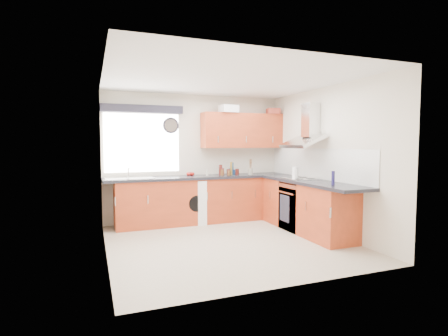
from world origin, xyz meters
name	(u,v)px	position (x,y,z in m)	size (l,w,h in m)	color
ground_plane	(228,242)	(0.00, 0.00, 0.00)	(3.60, 3.60, 0.00)	beige
ceiling	(229,79)	(0.00, 0.00, 2.50)	(3.60, 3.60, 0.02)	white
wall_back	(196,158)	(0.00, 1.80, 1.25)	(3.60, 0.02, 2.50)	silver
wall_front	(291,171)	(0.00, -1.80, 1.25)	(3.60, 0.02, 2.50)	silver
wall_left	(104,165)	(-1.80, 0.00, 1.25)	(0.02, 3.60, 2.50)	silver
wall_right	(326,160)	(1.80, 0.00, 1.25)	(0.02, 3.60, 2.50)	silver
window	(142,143)	(-1.05, 1.79, 1.55)	(1.40, 0.02, 1.10)	white
window_blind	(143,109)	(-1.05, 1.70, 2.18)	(1.50, 0.18, 0.14)	black
splashback	(315,163)	(1.79, 0.30, 1.18)	(0.01, 3.00, 0.54)	white
base_cab_back	(195,201)	(-0.10, 1.51, 0.43)	(3.00, 0.58, 0.86)	#9E3719
base_cab_corner	(269,196)	(1.50, 1.50, 0.43)	(0.60, 0.60, 0.86)	#9E3719
base_cab_right	(306,207)	(1.51, 0.15, 0.43)	(0.58, 2.10, 0.86)	#9E3719
worktop_back	(200,177)	(0.00, 1.50, 0.89)	(3.60, 0.62, 0.05)	black
worktop_right	(311,182)	(1.50, 0.00, 0.89)	(0.62, 2.42, 0.05)	black
sink	(129,176)	(-1.33, 1.50, 0.95)	(0.84, 0.46, 0.10)	silver
oven	(300,206)	(1.50, 0.30, 0.42)	(0.56, 0.58, 0.85)	black
hob_plate	(301,179)	(1.50, 0.30, 0.92)	(0.52, 0.52, 0.01)	silver
extractor_hood	(307,130)	(1.60, 0.30, 1.77)	(0.52, 0.78, 0.66)	silver
upper_cabinets	(242,131)	(0.95, 1.62, 1.80)	(1.70, 0.35, 0.70)	#9E3719
washing_machine	(192,201)	(-0.15, 1.52, 0.42)	(0.57, 0.55, 0.84)	white
wall_clock	(171,125)	(-0.50, 1.78, 1.89)	(0.31, 0.31, 0.04)	black
casserole	(229,109)	(0.60, 1.52, 2.22)	(0.35, 0.25, 0.14)	white
storage_box	(273,111)	(1.60, 1.52, 2.21)	(0.25, 0.21, 0.12)	#AD3C2B
utensil_pot	(251,172)	(1.01, 1.35, 0.98)	(0.09, 0.09, 0.13)	gray
kitchen_roll	(295,173)	(1.35, 0.25, 1.02)	(0.10, 0.10, 0.22)	white
tomato_cluster	(190,174)	(-0.15, 1.65, 0.94)	(0.14, 0.14, 0.06)	#A3150F
jar_0	(237,172)	(0.78, 1.50, 0.97)	(0.08, 0.08, 0.12)	#4C1510
jar_1	(229,173)	(0.56, 1.39, 0.96)	(0.05, 0.05, 0.10)	brown
jar_2	(228,172)	(0.57, 1.46, 0.97)	(0.07, 0.07, 0.12)	#481B19
jar_3	(223,172)	(0.47, 1.49, 0.98)	(0.05, 0.05, 0.14)	#5A2023
jar_4	(230,171)	(0.70, 1.68, 0.97)	(0.05, 0.05, 0.12)	navy
jar_5	(234,172)	(0.76, 1.64, 0.96)	(0.06, 0.06, 0.09)	navy
jar_6	(207,173)	(0.13, 1.46, 0.97)	(0.04, 0.04, 0.11)	#B8B19D
jar_7	(220,170)	(0.43, 1.52, 1.01)	(0.07, 0.07, 0.21)	#4F1410
jar_8	(222,172)	(0.45, 1.47, 0.97)	(0.07, 0.07, 0.12)	brown
jar_9	(232,168)	(0.72, 1.63, 1.03)	(0.06, 0.06, 0.24)	navy
jar_10	(231,168)	(0.65, 1.50, 1.04)	(0.05, 0.05, 0.26)	brown
bottle_0	(333,178)	(1.45, -0.64, 1.02)	(0.05, 0.05, 0.21)	#1B1751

